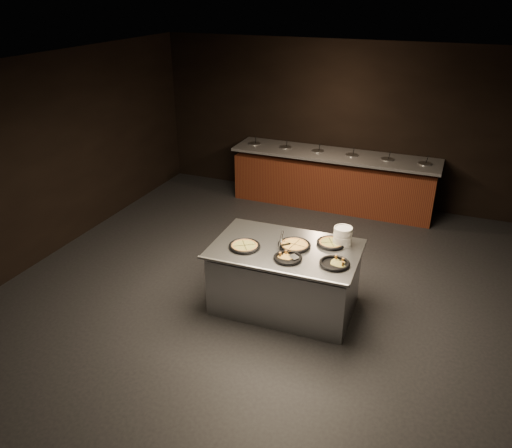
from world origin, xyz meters
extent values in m
cube|color=black|center=(0.00, 0.00, -0.01)|extent=(7.00, 8.00, 0.01)
cube|color=black|center=(0.00, 0.00, 2.90)|extent=(7.00, 8.00, 0.01)
cube|color=black|center=(0.00, 4.00, 1.45)|extent=(7.00, 0.01, 2.90)
cube|color=black|center=(-3.50, 0.00, 1.45)|extent=(0.01, 8.00, 2.90)
cube|color=#5A2A15|center=(0.00, 3.58, 0.43)|extent=(3.60, 0.75, 0.85)
cube|color=#57585C|center=(0.00, 3.58, 0.97)|extent=(3.70, 0.83, 0.05)
cube|color=#321D0B|center=(0.00, 3.58, 0.04)|extent=(3.60, 0.69, 0.08)
cylinder|color=silver|center=(-1.55, 3.58, 0.98)|extent=(0.22, 0.22, 0.08)
cylinder|color=#476E2C|center=(-1.55, 3.58, 1.00)|extent=(0.19, 0.19, 0.02)
cylinder|color=black|center=(-1.52, 3.56, 1.09)|extent=(0.04, 0.10, 0.19)
cylinder|color=silver|center=(-0.93, 3.58, 0.98)|extent=(0.22, 0.22, 0.08)
cylinder|color=#476E2C|center=(-0.93, 3.58, 1.00)|extent=(0.19, 0.19, 0.02)
cylinder|color=black|center=(-0.90, 3.56, 1.09)|extent=(0.04, 0.10, 0.19)
cylinder|color=silver|center=(-0.31, 3.58, 0.98)|extent=(0.22, 0.22, 0.08)
cylinder|color=#476E2C|center=(-0.31, 3.58, 1.00)|extent=(0.19, 0.19, 0.02)
cylinder|color=black|center=(-0.28, 3.56, 1.09)|extent=(0.04, 0.10, 0.19)
cylinder|color=silver|center=(0.31, 3.58, 0.98)|extent=(0.22, 0.22, 0.08)
cylinder|color=#476E2C|center=(0.31, 3.58, 1.00)|extent=(0.19, 0.19, 0.02)
cylinder|color=black|center=(0.34, 3.56, 1.09)|extent=(0.04, 0.10, 0.19)
cylinder|color=silver|center=(0.93, 3.58, 0.98)|extent=(0.22, 0.22, 0.08)
cylinder|color=#476E2C|center=(0.93, 3.58, 1.00)|extent=(0.19, 0.19, 0.02)
cylinder|color=black|center=(0.96, 3.56, 1.09)|extent=(0.04, 0.10, 0.19)
cylinder|color=silver|center=(1.55, 3.58, 0.98)|extent=(0.22, 0.22, 0.08)
cylinder|color=#476E2C|center=(1.55, 3.58, 1.00)|extent=(0.19, 0.19, 0.02)
cylinder|color=black|center=(1.58, 3.56, 1.09)|extent=(0.04, 0.10, 0.19)
cube|color=silver|center=(0.26, 0.17, 0.38)|extent=(1.73, 1.09, 0.77)
cube|color=silver|center=(0.26, 0.17, 0.83)|extent=(1.81, 1.17, 0.04)
cylinder|color=silver|center=(0.26, -0.39, 0.83)|extent=(1.78, 0.09, 0.04)
cylinder|color=silver|center=(0.88, 0.51, 0.96)|extent=(0.23, 0.23, 0.23)
cylinder|color=black|center=(-0.20, -0.02, 0.86)|extent=(0.36, 0.36, 0.01)
torus|color=black|center=(-0.20, -0.02, 0.87)|extent=(0.39, 0.39, 0.04)
torus|color=#984A27|center=(-0.20, -0.02, 0.88)|extent=(0.32, 0.32, 0.03)
cylinder|color=gold|center=(-0.20, -0.02, 0.87)|extent=(0.28, 0.28, 0.02)
cube|color=black|center=(-0.20, -0.02, 0.88)|extent=(0.16, 0.24, 0.00)
cube|color=black|center=(-0.20, -0.02, 0.88)|extent=(0.24, 0.16, 0.00)
cylinder|color=black|center=(0.35, 0.23, 0.86)|extent=(0.38, 0.38, 0.01)
torus|color=black|center=(0.35, 0.23, 0.87)|extent=(0.40, 0.40, 0.04)
torus|color=#984A27|center=(0.35, 0.23, 0.88)|extent=(0.34, 0.34, 0.03)
cylinder|color=gold|center=(0.35, 0.23, 0.87)|extent=(0.30, 0.30, 0.02)
cube|color=black|center=(0.35, 0.23, 0.88)|extent=(0.05, 0.30, 0.00)
cube|color=black|center=(0.35, 0.23, 0.88)|extent=(0.30, 0.05, 0.00)
cylinder|color=black|center=(0.75, 0.46, 0.86)|extent=(0.34, 0.34, 0.01)
torus|color=black|center=(0.75, 0.46, 0.87)|extent=(0.36, 0.36, 0.04)
torus|color=#984A27|center=(0.75, 0.46, 0.88)|extent=(0.30, 0.30, 0.03)
cylinder|color=gold|center=(0.75, 0.46, 0.87)|extent=(0.26, 0.26, 0.02)
cube|color=black|center=(0.75, 0.46, 0.88)|extent=(0.13, 0.23, 0.00)
cube|color=black|center=(0.75, 0.46, 0.88)|extent=(0.23, 0.13, 0.00)
cylinder|color=black|center=(0.38, -0.10, 0.86)|extent=(0.31, 0.31, 0.01)
torus|color=black|center=(0.38, -0.10, 0.87)|extent=(0.34, 0.34, 0.04)
cylinder|color=black|center=(0.91, -0.02, 0.86)|extent=(0.33, 0.33, 0.01)
torus|color=black|center=(0.91, -0.02, 0.87)|extent=(0.35, 0.35, 0.04)
cube|color=silver|center=(0.16, 0.32, 0.87)|extent=(0.12, 0.14, 0.00)
cylinder|color=black|center=(0.20, 0.15, 0.96)|extent=(0.06, 0.23, 0.14)
cylinder|color=silver|center=(0.18, 0.24, 0.91)|extent=(0.03, 0.12, 0.09)
cube|color=silver|center=(0.44, -0.05, 0.87)|extent=(0.15, 0.14, 0.00)
cylinder|color=black|center=(0.30, 0.04, 0.96)|extent=(0.18, 0.15, 0.15)
cylinder|color=silver|center=(0.37, 0.00, 0.91)|extent=(0.09, 0.07, 0.09)
camera|label=1|loc=(1.94, -4.91, 3.74)|focal=35.00mm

